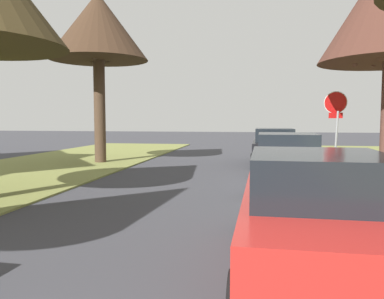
{
  "coord_description": "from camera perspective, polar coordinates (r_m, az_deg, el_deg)",
  "views": [
    {
      "loc": [
        1.6,
        0.78,
        1.99
      ],
      "look_at": [
        0.17,
        9.06,
        1.32
      ],
      "focal_mm": 36.15,
      "sensor_mm": 36.0,
      "label": 1
    }
  ],
  "objects": [
    {
      "name": "stop_sign_far",
      "position": [
        14.82,
        20.43,
        4.93
      ],
      "size": [
        0.81,
        0.62,
        2.93
      ],
      "color": "#9EA0A5",
      "rests_on": "grass_verge_right"
    },
    {
      "name": "street_tree_left_mid_b",
      "position": [
        18.26,
        -13.68,
        17.0
      ],
      "size": [
        4.36,
        4.36,
        7.46
      ],
      "color": "#473425",
      "rests_on": "grass_verge_left"
    },
    {
      "name": "parked_sedan_red",
      "position": [
        5.24,
        17.78,
        -9.63
      ],
      "size": [
        1.98,
        4.42,
        1.57
      ],
      "color": "red",
      "rests_on": "ground"
    },
    {
      "name": "parked_sedan_silver",
      "position": [
        11.58,
        13.74,
        -1.85
      ],
      "size": [
        1.98,
        4.42,
        1.57
      ],
      "color": "#BCBCC1",
      "rests_on": "ground"
    },
    {
      "name": "parked_sedan_black",
      "position": [
        17.39,
        12.02,
        0.27
      ],
      "size": [
        1.98,
        4.42,
        1.57
      ],
      "color": "black",
      "rests_on": "ground"
    }
  ]
}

